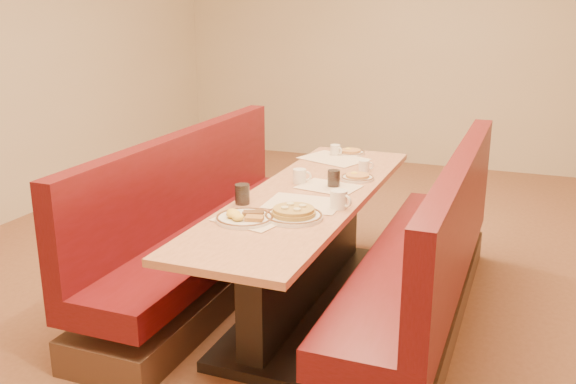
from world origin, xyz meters
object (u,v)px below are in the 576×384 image
(soda_tumbler_near, at_px, (242,194))
(booth_right, at_px, (426,270))
(diner_table, at_px, (308,251))
(booth_left, at_px, (204,238))
(pancake_plate, at_px, (294,214))
(coffee_mug_b, at_px, (300,176))
(eggs_plate, at_px, (244,217))
(soda_tumbler_mid, at_px, (334,179))
(coffee_mug_d, at_px, (336,150))
(coffee_mug_c, at_px, (364,166))
(coffee_mug_a, at_px, (339,199))

(soda_tumbler_near, bearing_deg, booth_right, 18.42)
(diner_table, relative_size, booth_left, 1.00)
(pancake_plate, bearing_deg, coffee_mug_b, 107.65)
(eggs_plate, distance_m, soda_tumbler_mid, 0.83)
(booth_right, height_order, soda_tumbler_mid, booth_right)
(booth_right, relative_size, coffee_mug_d, 24.34)
(coffee_mug_b, height_order, coffee_mug_c, coffee_mug_b)
(diner_table, xyz_separation_m, booth_left, (-0.73, 0.00, -0.01))
(eggs_plate, bearing_deg, soda_tumbler_near, 116.89)
(coffee_mug_a, relative_size, coffee_mug_b, 1.13)
(eggs_plate, xyz_separation_m, soda_tumbler_near, (-0.13, 0.27, 0.04))
(booth_left, height_order, soda_tumbler_mid, booth_left)
(coffee_mug_b, relative_size, coffee_mug_d, 1.15)
(booth_right, xyz_separation_m, coffee_mug_c, (-0.55, 0.63, 0.43))
(coffee_mug_a, bearing_deg, coffee_mug_d, 129.25)
(coffee_mug_c, relative_size, soda_tumbler_mid, 0.92)
(diner_table, distance_m, booth_right, 0.73)
(diner_table, distance_m, soda_tumbler_near, 0.62)
(diner_table, height_order, soda_tumbler_near, soda_tumbler_near)
(coffee_mug_b, distance_m, coffee_mug_c, 0.53)
(coffee_mug_a, bearing_deg, coffee_mug_c, 116.31)
(pancake_plate, bearing_deg, booth_left, 150.09)
(pancake_plate, relative_size, coffee_mug_d, 3.08)
(coffee_mug_d, distance_m, soda_tumbler_near, 1.36)
(booth_left, distance_m, coffee_mug_b, 0.77)
(booth_right, bearing_deg, soda_tumbler_mid, 163.30)
(coffee_mug_c, bearing_deg, diner_table, -130.94)
(booth_right, relative_size, coffee_mug_c, 24.95)
(pancake_plate, height_order, soda_tumbler_near, soda_tumbler_near)
(booth_left, bearing_deg, coffee_mug_b, 18.01)
(coffee_mug_b, bearing_deg, coffee_mug_a, -64.07)
(diner_table, xyz_separation_m, coffee_mug_d, (-0.15, 1.01, 0.42))
(coffee_mug_c, xyz_separation_m, soda_tumbler_near, (-0.46, -0.96, 0.02))
(pancake_plate, xyz_separation_m, coffee_mug_d, (-0.23, 1.48, 0.02))
(coffee_mug_b, xyz_separation_m, coffee_mug_d, (-0.02, 0.82, -0.01))
(booth_right, height_order, coffee_mug_c, booth_right)
(eggs_plate, bearing_deg, pancake_plate, 29.39)
(soda_tumbler_near, bearing_deg, booth_left, 143.31)
(diner_table, height_order, coffee_mug_d, coffee_mug_d)
(pancake_plate, relative_size, coffee_mug_c, 3.15)
(booth_left, distance_m, eggs_plate, 0.93)
(booth_right, distance_m, soda_tumbler_mid, 0.79)
(eggs_plate, xyz_separation_m, coffee_mug_b, (0.02, 0.80, 0.03))
(eggs_plate, xyz_separation_m, coffee_mug_a, (0.41, 0.39, 0.04))
(coffee_mug_c, height_order, soda_tumbler_mid, soda_tumbler_mid)
(coffee_mug_b, bearing_deg, coffee_mug_c, 36.91)
(booth_right, distance_m, soda_tumbler_near, 1.16)
(coffee_mug_b, relative_size, coffee_mug_c, 1.18)
(coffee_mug_d, xyz_separation_m, soda_tumbler_near, (-0.13, -1.35, 0.02))
(coffee_mug_c, distance_m, coffee_mug_d, 0.51)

